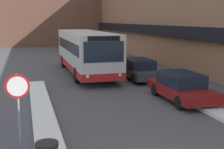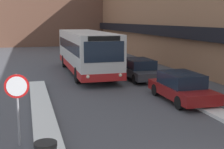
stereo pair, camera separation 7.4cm
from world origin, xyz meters
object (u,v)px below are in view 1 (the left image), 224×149
parked_car_back (139,69)px  stop_sign (18,94)px  parked_car_front (181,87)px  city_bus (85,51)px

parked_car_back → stop_sign: (-7.68, -9.69, 1.01)m
parked_car_back → stop_sign: 12.41m
parked_car_front → stop_sign: size_ratio=1.86×
parked_car_back → stop_sign: stop_sign is taller
city_bus → parked_car_back: (3.06, -3.15, -1.01)m
parked_car_front → parked_car_back: size_ratio=0.95×
parked_car_front → stop_sign: stop_sign is taller
city_bus → stop_sign: size_ratio=4.85×
parked_car_front → city_bus: bearing=108.5°
city_bus → parked_car_front: city_bus is taller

